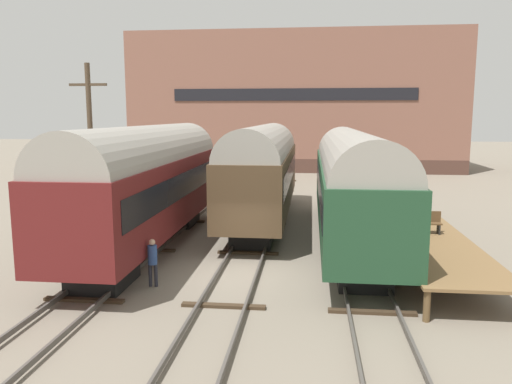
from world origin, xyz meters
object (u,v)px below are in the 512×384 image
object	(u,v)px
train_car_maroon	(147,180)
train_car_brown	(263,168)
bench	(424,221)
person_worker	(153,258)
utility_pole	(91,149)
train_car_green	(353,180)

from	to	relation	value
train_car_maroon	train_car_brown	bearing A→B (deg)	53.43
bench	person_worker	xyz separation A→B (m)	(-9.98, -4.70, -0.51)
train_car_maroon	utility_pole	world-z (taller)	utility_pole
train_car_brown	train_car_maroon	bearing A→B (deg)	-126.57
train_car_brown	utility_pole	bearing A→B (deg)	-151.12
train_car_maroon	train_car_green	world-z (taller)	train_car_maroon
bench	person_worker	size ratio (longest dim) A/B	0.84
train_car_maroon	bench	bearing A→B (deg)	-0.68
train_car_brown	train_car_green	world-z (taller)	train_car_brown
train_car_maroon	person_worker	xyz separation A→B (m)	(1.74, -4.84, -2.05)
train_car_maroon	train_car_brown	xyz separation A→B (m)	(4.48, 6.04, -0.04)
train_car_green	bench	size ratio (longest dim) A/B	12.18
train_car_brown	train_car_green	distance (m)	6.15
train_car_brown	person_worker	distance (m)	11.39
train_car_brown	bench	size ratio (longest dim) A/B	10.97
train_car_brown	person_worker	bearing A→B (deg)	-104.11
train_car_green	utility_pole	world-z (taller)	utility_pole
train_car_brown	bench	bearing A→B (deg)	-40.46
train_car_green	utility_pole	size ratio (longest dim) A/B	2.07
train_car_brown	person_worker	size ratio (longest dim) A/B	9.19
train_car_brown	person_worker	xyz separation A→B (m)	(-2.73, -10.88, -2.01)
train_car_green	bench	bearing A→B (deg)	-35.37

